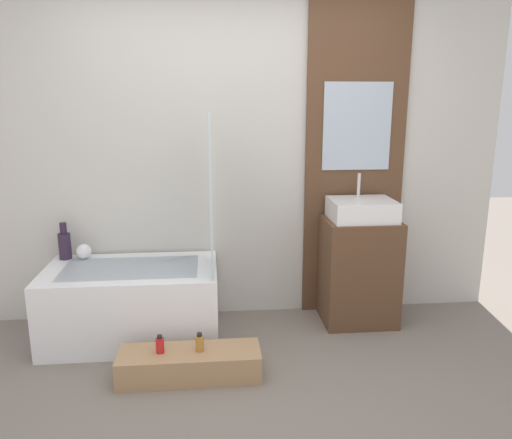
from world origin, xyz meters
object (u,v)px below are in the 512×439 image
object	(u,v)px
bathtub	(133,302)
vase_round_light	(84,251)
wooden_step_bench	(190,364)
bottle_soap_secondary	(200,343)
sink	(362,210)
bottle_soap_primary	(160,345)
vase_tall_dark	(65,244)

from	to	relation	value
bathtub	vase_round_light	distance (m)	0.56
wooden_step_bench	bottle_soap_secondary	xyz separation A→B (m)	(0.07, 0.00, 0.14)
wooden_step_bench	sink	bearing A→B (deg)	29.02
bathtub	bottle_soap_primary	distance (m)	0.65
bottle_soap_primary	bathtub	bearing A→B (deg)	112.49
bottle_soap_primary	vase_tall_dark	bearing A→B (deg)	131.64
bathtub	sink	bearing A→B (deg)	3.89
wooden_step_bench	vase_tall_dark	size ratio (longest dim) A/B	3.17
bottle_soap_secondary	bathtub	bearing A→B (deg)	129.44
bottle_soap_secondary	wooden_step_bench	bearing A→B (deg)	180.00
vase_tall_dark	bottle_soap_primary	world-z (taller)	vase_tall_dark
vase_tall_dark	sink	bearing A→B (deg)	-3.72
bathtub	wooden_step_bench	world-z (taller)	bathtub
sink	vase_tall_dark	world-z (taller)	sink
sink	vase_tall_dark	bearing A→B (deg)	176.28
bathtub	vase_tall_dark	xyz separation A→B (m)	(-0.52, 0.26, 0.38)
vase_round_light	sink	bearing A→B (deg)	-3.67
bottle_soap_primary	bottle_soap_secondary	bearing A→B (deg)	0.00
sink	vase_tall_dark	size ratio (longest dim) A/B	1.69
bathtub	vase_round_light	bearing A→B (deg)	146.57
bathtub	bottle_soap_primary	bearing A→B (deg)	-67.51
bottle_soap_primary	vase_round_light	bearing A→B (deg)	126.48
vase_tall_dark	vase_round_light	xyz separation A→B (m)	(0.14, -0.01, -0.06)
vase_tall_dark	vase_round_light	size ratio (longest dim) A/B	2.49
sink	bottle_soap_secondary	size ratio (longest dim) A/B	3.96
bathtub	sink	world-z (taller)	sink
vase_tall_dark	bottle_soap_primary	distance (m)	1.23
sink	bottle_soap_primary	size ratio (longest dim) A/B	4.07
sink	vase_round_light	world-z (taller)	sink
wooden_step_bench	sink	distance (m)	1.68
vase_round_light	bottle_soap_secondary	distance (m)	1.27
vase_tall_dark	bottle_soap_primary	bearing A→B (deg)	-48.36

